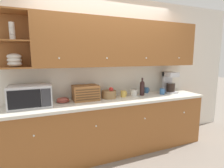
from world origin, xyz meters
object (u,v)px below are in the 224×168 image
(bowl_stack_on_counter, at_px, (63,100))
(wine_bottle, at_px, (142,87))
(coffee_maker, at_px, (169,82))
(mug_blue_second, at_px, (123,94))
(bread_box, at_px, (86,93))
(mug_patterned_third, at_px, (147,90))
(fruit_basket, at_px, (109,94))
(microwave, at_px, (31,96))
(mug, at_px, (162,91))
(storage_canister, at_px, (134,93))

(bowl_stack_on_counter, bearing_deg, wine_bottle, -1.23)
(wine_bottle, distance_m, coffee_maker, 0.61)
(mug_blue_second, xyz_separation_m, coffee_maker, (0.98, -0.00, 0.15))
(bread_box, relative_size, coffee_maker, 1.00)
(wine_bottle, relative_size, mug_patterned_third, 3.05)
(wine_bottle, bearing_deg, fruit_basket, 177.70)
(bread_box, distance_m, coffee_maker, 1.63)
(mug_blue_second, bearing_deg, coffee_maker, -0.18)
(microwave, height_order, mug, microwave)
(microwave, xyz_separation_m, mug, (2.20, -0.03, -0.10))
(bowl_stack_on_counter, bearing_deg, fruit_basket, -0.35)
(mug_patterned_third, bearing_deg, fruit_basket, -171.49)
(mug_blue_second, distance_m, coffee_maker, 0.99)
(mug_blue_second, relative_size, coffee_maker, 0.27)
(bread_box, height_order, fruit_basket, bread_box)
(wine_bottle, bearing_deg, coffee_maker, 0.33)
(bowl_stack_on_counter, xyz_separation_m, mug, (1.77, -0.10, 0.02))
(mug_blue_second, bearing_deg, bowl_stack_on_counter, 178.68)
(mug_patterned_third, bearing_deg, bread_box, -174.31)
(microwave, relative_size, bowl_stack_on_counter, 2.78)
(fruit_basket, distance_m, wine_bottle, 0.63)
(microwave, height_order, bread_box, microwave)
(storage_canister, height_order, mug_patterned_third, storage_canister)
(storage_canister, relative_size, coffee_maker, 0.31)
(fruit_basket, bearing_deg, mug_patterned_third, 8.51)
(fruit_basket, xyz_separation_m, mug_patterned_third, (0.82, 0.12, -0.01))
(bowl_stack_on_counter, xyz_separation_m, bread_box, (0.35, -0.00, 0.08))
(mug_blue_second, xyz_separation_m, mug, (0.76, -0.08, -0.00))
(storage_canister, distance_m, wine_bottle, 0.19)
(mug, distance_m, coffee_maker, 0.28)
(mug_blue_second, height_order, coffee_maker, coffee_maker)
(mug_blue_second, bearing_deg, microwave, -178.07)
(fruit_basket, xyz_separation_m, mug_blue_second, (0.26, -0.02, -0.01))
(microwave, xyz_separation_m, coffee_maker, (2.42, 0.05, 0.05))
(bowl_stack_on_counter, distance_m, coffee_maker, 1.99)
(storage_canister, xyz_separation_m, mug_patterned_third, (0.36, 0.15, -0.01))
(coffee_maker, bearing_deg, storage_canister, -179.62)
(mug_blue_second, bearing_deg, wine_bottle, -1.01)
(bread_box, bearing_deg, microwave, -175.03)
(mug_blue_second, bearing_deg, mug_patterned_third, 14.13)
(microwave, distance_m, wine_bottle, 1.81)
(bowl_stack_on_counter, relative_size, mug_blue_second, 1.83)
(microwave, bearing_deg, storage_canister, 1.41)
(mug_blue_second, height_order, mug, mug_blue_second)
(bread_box, height_order, mug_blue_second, bread_box)
(mug, bearing_deg, bowl_stack_on_counter, 176.78)
(bowl_stack_on_counter, bearing_deg, storage_canister, -1.49)
(bowl_stack_on_counter, distance_m, bread_box, 0.36)
(bowl_stack_on_counter, relative_size, storage_canister, 1.62)
(bowl_stack_on_counter, relative_size, mug, 1.88)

